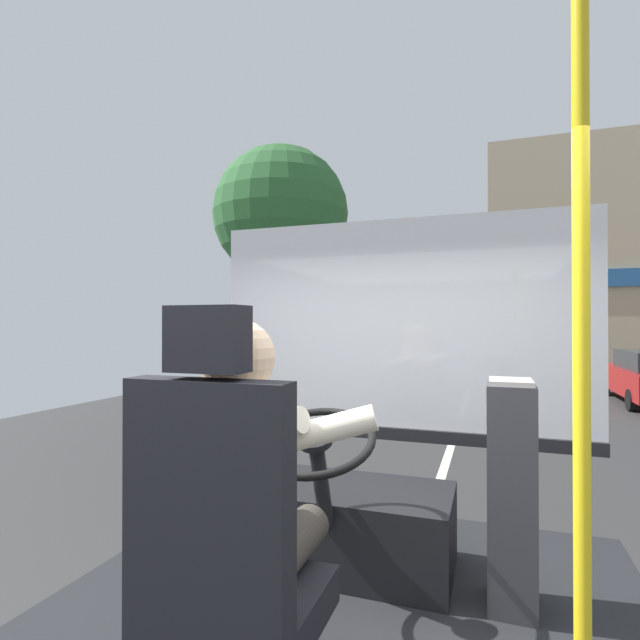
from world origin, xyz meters
name	(u,v)px	position (x,y,z in m)	size (l,w,h in m)	color
ground	(460,420)	(0.00, 8.80, -0.02)	(18.00, 44.00, 0.06)	#2F2F2F
driver_seat	(227,566)	(-0.12, -0.37, 1.28)	(0.48, 0.48, 1.29)	black
bus_driver	(244,483)	(-0.12, -0.27, 1.48)	(0.75, 0.57, 0.83)	#332D28
steering_console	(343,521)	(-0.12, 0.79, 0.96)	(1.10, 0.97, 0.84)	black
handrail_pole	(582,390)	(0.83, -0.16, 1.80)	(0.04, 0.04, 2.13)	yellow
fare_box	(511,493)	(0.68, 0.68, 1.23)	(0.20, 0.26, 1.00)	#333338
windshield_panel	(395,353)	(0.00, 1.62, 1.78)	(2.50, 0.08, 1.48)	silver
street_tree	(281,215)	(-3.92, 8.51, 4.47)	(3.08, 3.08, 6.03)	#4C3828
shop_building	(639,262)	(6.00, 19.85, 4.34)	(10.92, 5.39, 8.69)	tan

